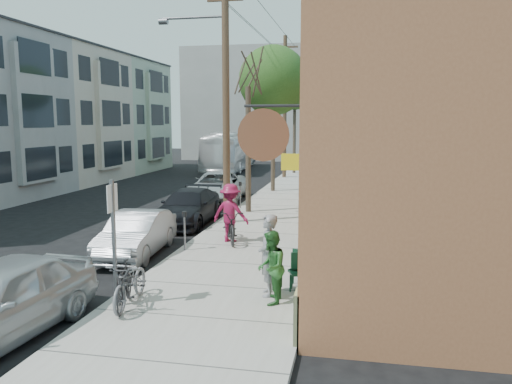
% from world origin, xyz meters
% --- Properties ---
extents(ground, '(120.00, 120.00, 0.00)m').
position_xyz_m(ground, '(0.00, 0.00, 0.00)').
color(ground, black).
extents(sidewalk, '(4.50, 58.00, 0.15)m').
position_xyz_m(sidewalk, '(4.25, 11.00, 0.07)').
color(sidewalk, '#A7A49B').
rests_on(sidewalk, ground).
extents(cafe_building, '(6.60, 20.20, 6.61)m').
position_xyz_m(cafe_building, '(8.99, 4.99, 3.30)').
color(cafe_building, '#955837').
rests_on(cafe_building, ground).
extents(apartment_row, '(6.30, 32.00, 9.00)m').
position_xyz_m(apartment_row, '(-11.85, 14.00, 4.50)').
color(apartment_row, '#A2B095').
rests_on(apartment_row, ground).
extents(end_cap_building, '(18.00, 8.00, 12.00)m').
position_xyz_m(end_cap_building, '(-2.00, 42.00, 6.00)').
color(end_cap_building, gray).
rests_on(end_cap_building, ground).
extents(sign_post, '(0.07, 0.45, 2.80)m').
position_xyz_m(sign_post, '(2.35, -3.71, 1.83)').
color(sign_post, slate).
rests_on(sign_post, sidewalk).
extents(parking_meter_near, '(0.14, 0.14, 1.24)m').
position_xyz_m(parking_meter_near, '(2.25, 1.14, 0.98)').
color(parking_meter_near, slate).
rests_on(parking_meter_near, sidewalk).
extents(parking_meter_far, '(0.14, 0.14, 1.24)m').
position_xyz_m(parking_meter_far, '(2.25, 8.95, 0.98)').
color(parking_meter_far, slate).
rests_on(parking_meter_far, sidewalk).
extents(utility_pole_near, '(3.57, 0.28, 10.00)m').
position_xyz_m(utility_pole_near, '(2.39, 5.68, 5.41)').
color(utility_pole_near, '#503A28').
rests_on(utility_pole_near, sidewalk).
extents(utility_pole_far, '(1.80, 0.28, 10.00)m').
position_xyz_m(utility_pole_far, '(2.45, 22.38, 5.34)').
color(utility_pole_far, '#503A28').
rests_on(utility_pole_far, sidewalk).
extents(tree_bare, '(0.24, 0.24, 5.53)m').
position_xyz_m(tree_bare, '(2.80, 8.18, 2.92)').
color(tree_bare, '#44392C').
rests_on(tree_bare, sidewalk).
extents(tree_leafy_mid, '(3.95, 3.95, 8.31)m').
position_xyz_m(tree_leafy_mid, '(2.80, 15.07, 6.46)').
color(tree_leafy_mid, '#44392C').
rests_on(tree_leafy_mid, sidewalk).
extents(tree_leafy_far, '(3.88, 3.88, 8.78)m').
position_xyz_m(tree_leafy_far, '(2.80, 25.46, 6.97)').
color(tree_leafy_far, '#44392C').
rests_on(tree_leafy_far, sidewalk).
extents(patio_chair_a, '(0.63, 0.63, 0.88)m').
position_xyz_m(patio_chair_a, '(6.20, -1.67, 0.59)').
color(patio_chair_a, '#0F3824').
rests_on(patio_chair_a, sidewalk).
extents(patio_chair_b, '(0.64, 0.64, 0.88)m').
position_xyz_m(patio_chair_b, '(6.20, -1.91, 0.59)').
color(patio_chair_b, '#0F3824').
rests_on(patio_chair_b, sidewalk).
extents(patron_grey, '(0.58, 0.77, 1.92)m').
position_xyz_m(patron_grey, '(5.53, -2.41, 1.11)').
color(patron_grey, gray).
rests_on(patron_grey, sidewalk).
extents(patron_green, '(0.66, 0.83, 1.64)m').
position_xyz_m(patron_green, '(5.68, -2.91, 0.97)').
color(patron_green, '#276229').
rests_on(patron_green, sidewalk).
extents(cyclist, '(1.39, 0.97, 1.97)m').
position_xyz_m(cyclist, '(3.40, 2.52, 1.13)').
color(cyclist, maroon).
rests_on(cyclist, sidewalk).
extents(cyclist_bike, '(1.39, 2.20, 1.09)m').
position_xyz_m(cyclist_bike, '(3.40, 2.52, 0.70)').
color(cyclist_bike, black).
rests_on(cyclist_bike, sidewalk).
extents(parked_bike_a, '(0.91, 1.74, 1.01)m').
position_xyz_m(parked_bike_a, '(2.57, -3.75, 0.65)').
color(parked_bike_a, black).
rests_on(parked_bike_a, sidewalk).
extents(parked_bike_b, '(0.87, 2.00, 1.02)m').
position_xyz_m(parked_bike_b, '(2.66, -3.61, 0.66)').
color(parked_bike_b, slate).
rests_on(parked_bike_b, sidewalk).
extents(car_1, '(1.79, 4.25, 1.37)m').
position_xyz_m(car_1, '(0.80, 0.76, 0.68)').
color(car_1, '#A4A5AB').
rests_on(car_1, ground).
extents(car_2, '(2.02, 4.84, 1.40)m').
position_xyz_m(car_2, '(0.80, 5.74, 0.70)').
color(car_2, black).
rests_on(car_2, ground).
extents(car_3, '(3.05, 5.76, 1.54)m').
position_xyz_m(car_3, '(0.45, 11.42, 0.77)').
color(car_3, silver).
rests_on(car_3, ground).
extents(bus, '(3.41, 11.86, 3.27)m').
position_xyz_m(bus, '(-2.92, 27.86, 1.63)').
color(bus, white).
rests_on(bus, ground).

